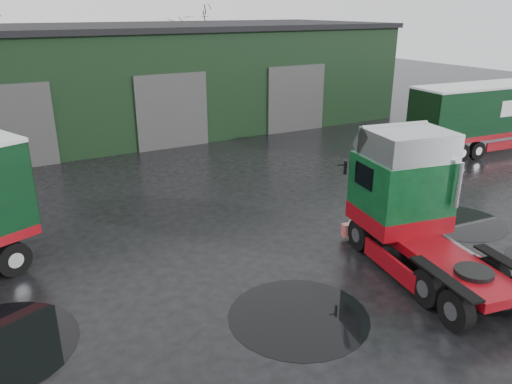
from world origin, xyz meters
TOP-DOWN VIEW (x-y plane):
  - ground at (0.00, 0.00)m, footprint 100.00×100.00m
  - warehouse at (2.00, 20.00)m, footprint 32.40×12.40m
  - hero_tractor at (3.35, -3.00)m, footprint 3.81×6.77m
  - lorry_right at (17.00, 5.00)m, footprint 13.93×3.63m
  - wash_bucket at (5.97, -0.77)m, footprint 0.39×0.39m
  - tree_back_b at (10.00, 30.00)m, footprint 4.40×4.40m
  - puddle_0 at (-1.04, -2.76)m, footprint 3.55×3.55m
  - puddle_1 at (5.04, 0.49)m, footprint 2.59×2.59m
  - puddle_4 at (7.23, -0.77)m, footprint 3.30×3.30m

SIDE VIEW (x-z plane):
  - ground at x=0.00m, z-range 0.00..0.00m
  - puddle_0 at x=-1.04m, z-range 0.00..0.01m
  - puddle_1 at x=5.04m, z-range 0.00..0.01m
  - puddle_4 at x=7.23m, z-range 0.00..0.01m
  - wash_bucket at x=5.97m, z-range 0.00..0.29m
  - lorry_right at x=17.00m, z-range 0.00..3.62m
  - hero_tractor at x=3.35m, z-range 0.00..3.97m
  - warehouse at x=2.00m, z-range 0.01..6.31m
  - tree_back_b at x=10.00m, z-range 0.00..7.50m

